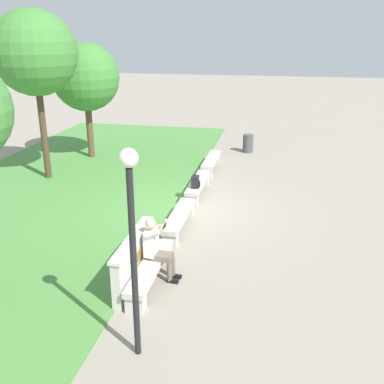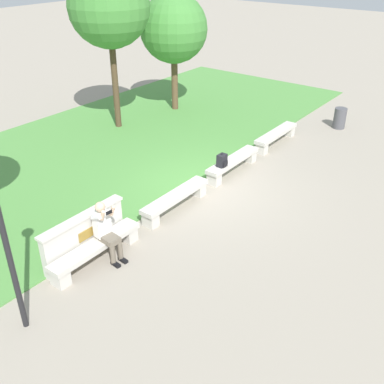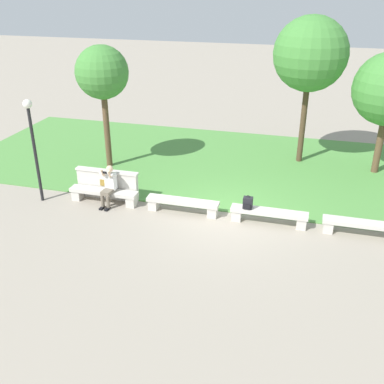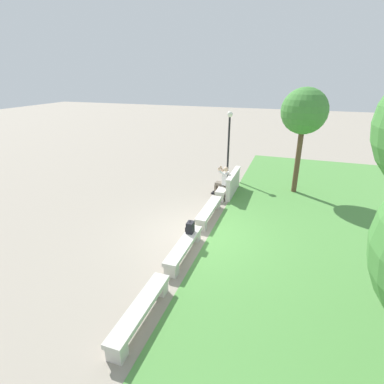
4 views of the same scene
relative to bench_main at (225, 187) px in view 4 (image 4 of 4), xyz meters
name	(u,v)px [view 4 (image 4 of 4)]	position (x,y,z in m)	size (l,w,h in m)	color
ground_plane	(198,235)	(4.03, 0.00, -0.31)	(80.00, 80.00, 0.00)	gray
grass_strip	(339,259)	(4.03, 4.38, -0.29)	(22.34, 8.00, 0.03)	#518E42
bench_main	(225,187)	(0.00, 0.00, 0.00)	(2.29, 0.40, 0.45)	beige
bench_near	(209,210)	(2.68, 0.00, 0.00)	(2.29, 0.40, 0.45)	beige
bench_mid	(184,247)	(5.37, 0.00, 0.00)	(2.29, 0.40, 0.45)	beige
bench_far	(141,310)	(8.05, 0.00, 0.00)	(2.29, 0.40, 0.45)	beige
backrest_wall_with_plaque	(233,183)	(0.00, 0.34, 0.21)	(2.16, 0.24, 1.01)	beige
person_photographer	(223,179)	(0.26, -0.08, 0.43)	(0.50, 0.75, 1.32)	black
backpack	(190,227)	(4.72, -0.04, 0.32)	(0.28, 0.24, 0.43)	black
tree_left_background	(304,112)	(-1.16, 2.95, 3.28)	(1.92, 1.92, 4.59)	brown
lamp_post	(229,135)	(-2.06, -0.39, 1.95)	(0.28, 0.28, 3.39)	black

